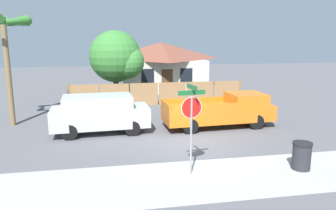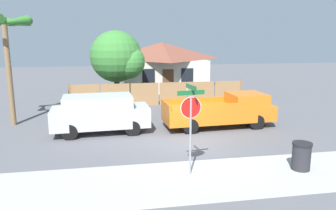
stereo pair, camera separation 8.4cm
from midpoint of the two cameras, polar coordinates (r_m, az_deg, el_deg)
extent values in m
plane|color=#56565B|center=(14.34, 3.15, -6.73)|extent=(80.00, 80.00, 0.00)
cube|color=#A3A39E|center=(11.11, 7.58, -12.47)|extent=(36.00, 3.20, 0.01)
cube|color=#997047|center=(22.03, -14.46, 1.50)|extent=(1.88, 0.06, 1.52)
cube|color=#997047|center=(21.97, -9.37, 1.69)|extent=(1.88, 0.06, 1.52)
cube|color=#997047|center=(22.09, -4.30, 1.87)|extent=(1.88, 0.06, 1.52)
cube|color=#997047|center=(22.38, 0.68, 2.03)|extent=(1.88, 0.06, 1.52)
cube|color=#997047|center=(22.83, 5.50, 2.17)|extent=(1.88, 0.06, 1.52)
cube|color=#997047|center=(23.43, 10.10, 2.29)|extent=(1.88, 0.06, 1.52)
cube|color=brown|center=(22.12, -16.99, 1.53)|extent=(0.12, 0.12, 1.62)
cube|color=brown|center=(23.78, 12.32, 2.46)|extent=(0.12, 0.12, 1.62)
cube|color=beige|center=(29.50, -1.34, 5.48)|extent=(7.00, 6.40, 2.62)
pyramid|color=brown|center=(29.35, -1.36, 9.44)|extent=(7.56, 6.91, 1.46)
cube|color=black|center=(26.10, -3.65, 5.10)|extent=(1.00, 0.04, 1.10)
cube|color=black|center=(26.65, 3.12, 5.24)|extent=(1.00, 0.04, 1.10)
cube|color=brown|center=(26.39, -0.23, 4.05)|extent=(0.90, 0.04, 2.00)
cylinder|color=brown|center=(23.80, -9.10, 2.86)|extent=(0.40, 0.40, 1.84)
sphere|color=#387A33|center=(23.56, -9.28, 8.35)|extent=(3.63, 3.63, 3.63)
sphere|color=#3C8437|center=(23.16, -7.19, 7.45)|extent=(2.36, 2.36, 2.36)
cylinder|color=brown|center=(18.63, -26.19, 5.04)|extent=(0.28, 0.28, 5.50)
cone|color=#2D6B28|center=(18.31, -23.92, 12.95)|extent=(0.44, 1.81, 0.71)
cone|color=#2D6B28|center=(19.24, -24.78, 12.78)|extent=(1.79, 1.28, 0.71)
cone|color=#2D6B28|center=(17.62, -26.12, 12.85)|extent=(1.79, 1.28, 0.71)
cube|color=#B7B7BC|center=(16.02, -11.80, -2.01)|extent=(4.66, 2.09, 0.92)
cube|color=#B7B7BC|center=(15.86, -12.33, 0.59)|extent=(3.28, 1.87, 0.57)
cube|color=black|center=(15.95, -6.87, 0.84)|extent=(0.15, 1.63, 0.48)
cylinder|color=black|center=(17.01, -7.06, -2.57)|extent=(0.72, 0.22, 0.72)
cylinder|color=black|center=(15.44, -6.36, -4.04)|extent=(0.72, 0.22, 0.72)
cylinder|color=black|center=(16.95, -16.63, -3.04)|extent=(0.72, 0.22, 0.72)
cylinder|color=black|center=(15.37, -16.93, -4.56)|extent=(0.72, 0.22, 0.72)
cube|color=orange|center=(16.91, 8.57, -1.35)|extent=(5.67, 2.18, 0.79)
cube|color=orange|center=(17.40, 13.32, 1.11)|extent=(1.87, 1.83, 0.57)
cube|color=orange|center=(17.31, 4.62, 0.84)|extent=(3.50, 0.27, 0.28)
cube|color=orange|center=(15.65, 6.65, -0.37)|extent=(3.50, 0.27, 0.28)
cube|color=orange|center=(15.99, -0.55, -0.03)|extent=(0.18, 1.80, 0.28)
cylinder|color=black|center=(18.43, 12.56, -1.61)|extent=(0.74, 0.22, 0.74)
cylinder|color=black|center=(17.00, 15.00, -2.86)|extent=(0.74, 0.22, 0.74)
cylinder|color=black|center=(17.22, 2.15, -2.27)|extent=(0.74, 0.22, 0.74)
cylinder|color=black|center=(15.68, 3.78, -3.70)|extent=(0.74, 0.22, 0.74)
cylinder|color=gray|center=(10.89, 3.82, -5.37)|extent=(0.07, 0.07, 2.69)
cylinder|color=red|center=(10.64, 3.89, -0.45)|extent=(0.67, 0.12, 0.68)
cylinder|color=white|center=(10.64, 3.89, -0.45)|extent=(0.71, 0.11, 0.72)
cube|color=#19602D|center=(10.55, 3.93, 2.16)|extent=(0.94, 0.16, 0.15)
cube|color=#19602D|center=(10.52, 3.94, 3.12)|extent=(0.14, 0.84, 0.15)
cylinder|color=#28282D|center=(12.43, 22.05, -8.39)|extent=(0.63, 0.63, 0.90)
cylinder|color=black|center=(12.28, 22.22, -6.24)|extent=(0.67, 0.67, 0.08)
camera|label=1|loc=(0.04, -90.17, -0.03)|focal=35.00mm
camera|label=2|loc=(0.04, 89.83, 0.03)|focal=35.00mm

